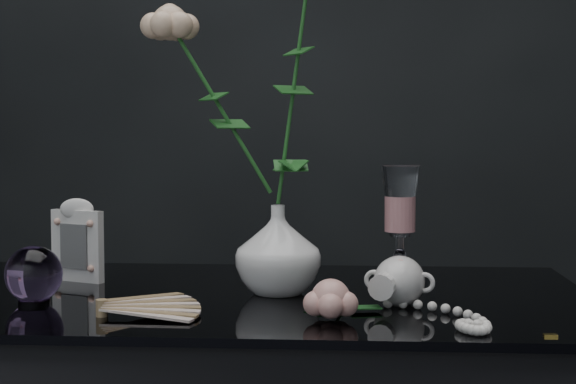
# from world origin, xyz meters

# --- Properties ---
(vase) EXTENTS (0.13, 0.13, 0.14)m
(vase) POSITION_xyz_m (0.05, 0.05, 0.83)
(vase) COLOR white
(vase) RESTS_ON table
(wine_glass) EXTENTS (0.06, 0.06, 0.19)m
(wine_glass) POSITION_xyz_m (0.24, 0.09, 0.86)
(wine_glass) COLOR white
(wine_glass) RESTS_ON table
(picture_frame) EXTENTS (0.12, 0.11, 0.14)m
(picture_frame) POSITION_xyz_m (-0.28, 0.14, 0.83)
(picture_frame) COLOR silver
(picture_frame) RESTS_ON table
(paperweight) EXTENTS (0.10, 0.10, 0.08)m
(paperweight) POSITION_xyz_m (-0.29, -0.04, 0.80)
(paperweight) COLOR #986FB5
(paperweight) RESTS_ON table
(paper_fan) EXTENTS (0.30, 0.25, 0.03)m
(paper_fan) POSITION_xyz_m (-0.17, -0.13, 0.78)
(paper_fan) COLOR beige
(paper_fan) RESTS_ON table
(loose_rose) EXTENTS (0.16, 0.19, 0.05)m
(loose_rose) POSITION_xyz_m (0.14, -0.13, 0.79)
(loose_rose) COLOR #DB988D
(loose_rose) RESTS_ON table
(pearl_jar) EXTENTS (0.31, 0.31, 0.07)m
(pearl_jar) POSITION_xyz_m (0.23, -0.02, 0.80)
(pearl_jar) COLOR silver
(pearl_jar) RESTS_ON table
(roses) EXTENTS (0.29, 0.12, 0.47)m
(roses) POSITION_xyz_m (0.03, 0.05, 1.10)
(roses) COLOR #DEB48F
(roses) RESTS_ON vase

